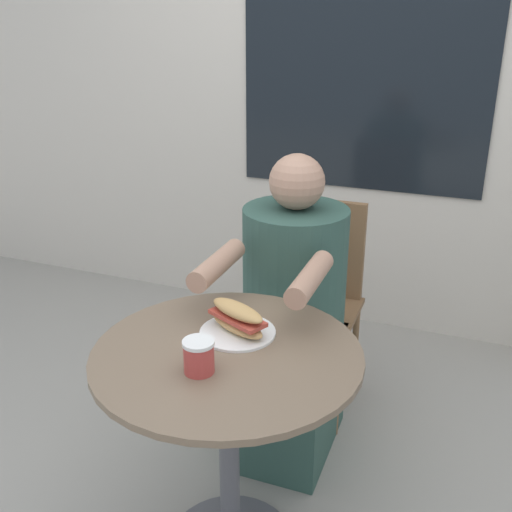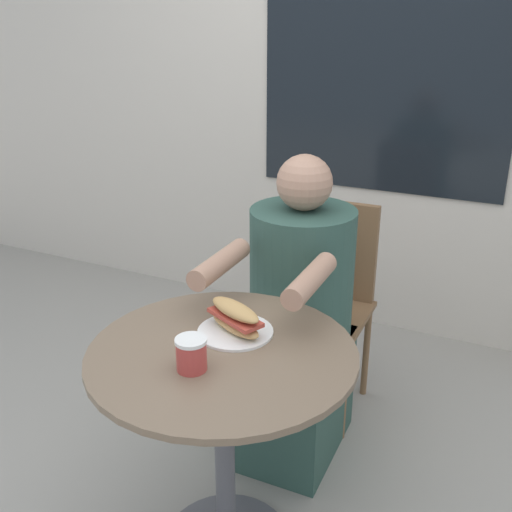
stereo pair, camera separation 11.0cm
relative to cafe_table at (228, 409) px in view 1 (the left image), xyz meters
The scene contains 6 objects.
storefront_wall 1.92m from the cafe_table, 90.01° to the left, with size 8.00×0.09×2.80m.
cafe_table is the anchor object (origin of this frame).
diner_chair 0.92m from the cafe_table, 90.54° to the left, with size 0.39×0.39×0.87m.
seated_diner 0.57m from the cafe_table, 90.68° to the left, with size 0.38×0.68×1.14m.
sandwich_on_plate 0.25m from the cafe_table, 96.69° to the left, with size 0.22×0.22×0.09m.
drink_cup 0.26m from the cafe_table, 101.88° to the right, with size 0.08×0.08×0.09m.
Camera 1 is at (0.60, -1.29, 1.57)m, focal length 42.00 mm.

